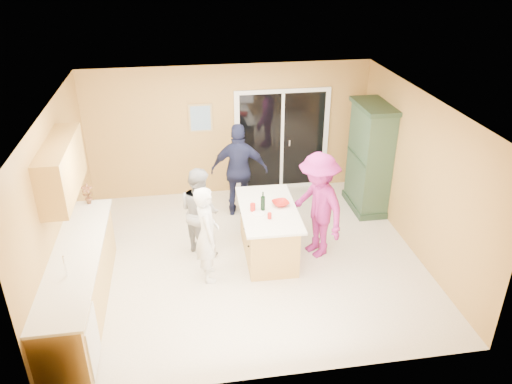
{
  "coord_description": "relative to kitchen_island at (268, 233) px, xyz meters",
  "views": [
    {
      "loc": [
        -0.93,
        -6.71,
        4.66
      ],
      "look_at": [
        0.15,
        0.1,
        1.15
      ],
      "focal_mm": 35.0,
      "sensor_mm": 36.0,
      "label": 1
    }
  ],
  "objects": [
    {
      "name": "woman_navy",
      "position": [
        -0.28,
        1.44,
        0.48
      ],
      "size": [
        1.09,
        0.58,
        1.77
      ],
      "primitive_type": "imported",
      "rotation": [
        0.0,
        0.0,
        2.99
      ],
      "color": "#1B1F3C",
      "rests_on": "floor"
    },
    {
      "name": "wall_back",
      "position": [
        -0.34,
        2.43,
        0.9
      ],
      "size": [
        5.5,
        0.1,
        2.6
      ],
      "primitive_type": "cube",
      "color": "#DCAA5A",
      "rests_on": "ground"
    },
    {
      "name": "green_hutch",
      "position": [
        2.15,
        1.31,
        0.6
      ],
      "size": [
        0.59,
        1.12,
        2.06
      ],
      "color": "#223725",
      "rests_on": "floor"
    },
    {
      "name": "white_plate",
      "position": [
        -0.19,
        -0.16,
        0.46
      ],
      "size": [
        0.25,
        0.25,
        0.01
      ],
      "primitive_type": "cylinder",
      "rotation": [
        0.0,
        0.0,
        0.37
      ],
      "color": "white",
      "rests_on": "kitchen_island"
    },
    {
      "name": "wall_right",
      "position": [
        2.41,
        -0.07,
        0.9
      ],
      "size": [
        0.1,
        5.0,
        2.6
      ],
      "primitive_type": "cube",
      "color": "#DCAA5A",
      "rests_on": "ground"
    },
    {
      "name": "tumbler_far",
      "position": [
        -0.26,
        -0.04,
        0.52
      ],
      "size": [
        0.11,
        0.11,
        0.12
      ],
      "primitive_type": "cylinder",
      "rotation": [
        0.0,
        0.0,
        -0.3
      ],
      "color": "#B11B13",
      "rests_on": "kitchen_island"
    },
    {
      "name": "woman_white",
      "position": [
        -1.01,
        -0.47,
        0.36
      ],
      "size": [
        0.42,
        0.59,
        1.53
      ],
      "primitive_type": "imported",
      "rotation": [
        0.0,
        0.0,
        1.67
      ],
      "color": "silver",
      "rests_on": "floor"
    },
    {
      "name": "tumbler_near",
      "position": [
        -0.04,
        -0.32,
        0.5
      ],
      "size": [
        0.08,
        0.08,
        0.09
      ],
      "primitive_type": "cylinder",
      "rotation": [
        0.0,
        0.0,
        0.28
      ],
      "color": "#B11B13",
      "rests_on": "kitchen_island"
    },
    {
      "name": "wine_bottle",
      "position": [
        -0.09,
        -0.03,
        0.58
      ],
      "size": [
        0.07,
        0.07,
        0.31
      ],
      "rotation": [
        0.0,
        0.0,
        -0.11
      ],
      "color": "black",
      "rests_on": "kitchen_island"
    },
    {
      "name": "tulip_vase",
      "position": [
        -2.79,
        0.45,
        0.7
      ],
      "size": [
        0.18,
        0.13,
        0.33
      ],
      "primitive_type": "imported",
      "rotation": [
        0.0,
        0.0,
        0.05
      ],
      "color": "maroon",
      "rests_on": "left_cabinet_run"
    },
    {
      "name": "serving_bowl",
      "position": [
        0.21,
        0.07,
        0.49
      ],
      "size": [
        0.31,
        0.31,
        0.06
      ],
      "primitive_type": "imported",
      "rotation": [
        0.0,
        0.0,
        0.22
      ],
      "color": "#B11B13",
      "rests_on": "kitchen_island"
    },
    {
      "name": "left_cabinet_run",
      "position": [
        -2.79,
        -1.12,
        0.06
      ],
      "size": [
        0.65,
        3.05,
        1.24
      ],
      "color": "tan",
      "rests_on": "floor"
    },
    {
      "name": "woman_magenta",
      "position": [
        0.78,
        -0.08,
        0.48
      ],
      "size": [
        1.04,
        1.31,
        1.77
      ],
      "primitive_type": "imported",
      "rotation": [
        0.0,
        0.0,
        -1.19
      ],
      "color": "#942072",
      "rests_on": "floor"
    },
    {
      "name": "ceiling",
      "position": [
        -0.34,
        -0.07,
        2.2
      ],
      "size": [
        5.5,
        5.0,
        0.1
      ],
      "primitive_type": "cube",
      "color": "white",
      "rests_on": "wall_back"
    },
    {
      "name": "framed_picture",
      "position": [
        -0.89,
        2.4,
        1.2
      ],
      "size": [
        0.46,
        0.04,
        0.56
      ],
      "color": "tan",
      "rests_on": "wall_back"
    },
    {
      "name": "woman_grey",
      "position": [
        -1.07,
        0.31,
        0.34
      ],
      "size": [
        0.87,
        0.91,
        1.48
      ],
      "primitive_type": "imported",
      "rotation": [
        0.0,
        0.0,
        2.17
      ],
      "color": "#9E9EA1",
      "rests_on": "floor"
    },
    {
      "name": "sliding_door",
      "position": [
        0.71,
        2.39,
        0.65
      ],
      "size": [
        1.9,
        0.07,
        2.1
      ],
      "color": "white",
      "rests_on": "floor"
    },
    {
      "name": "upper_cabinets",
      "position": [
        -2.92,
        -0.27,
        1.47
      ],
      "size": [
        0.35,
        1.6,
        0.75
      ],
      "primitive_type": "cube",
      "color": "tan",
      "rests_on": "wall_left"
    },
    {
      "name": "kitchen_island",
      "position": [
        0.0,
        0.0,
        0.0
      ],
      "size": [
        0.92,
        1.65,
        0.86
      ],
      "rotation": [
        0.0,
        0.0,
        -0.02
      ],
      "color": "tan",
      "rests_on": "floor"
    },
    {
      "name": "wall_left",
      "position": [
        -3.09,
        -0.07,
        0.9
      ],
      "size": [
        0.1,
        5.0,
        2.6
      ],
      "primitive_type": "cube",
      "color": "#DCAA5A",
      "rests_on": "ground"
    },
    {
      "name": "floor",
      "position": [
        -0.34,
        -0.07,
        -0.4
      ],
      "size": [
        5.5,
        5.5,
        0.0
      ],
      "primitive_type": "plane",
      "color": "silver",
      "rests_on": "ground"
    },
    {
      "name": "wall_front",
      "position": [
        -0.34,
        -2.57,
        0.9
      ],
      "size": [
        5.5,
        0.1,
        2.6
      ],
      "primitive_type": "cube",
      "color": "#DCAA5A",
      "rests_on": "ground"
    }
  ]
}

